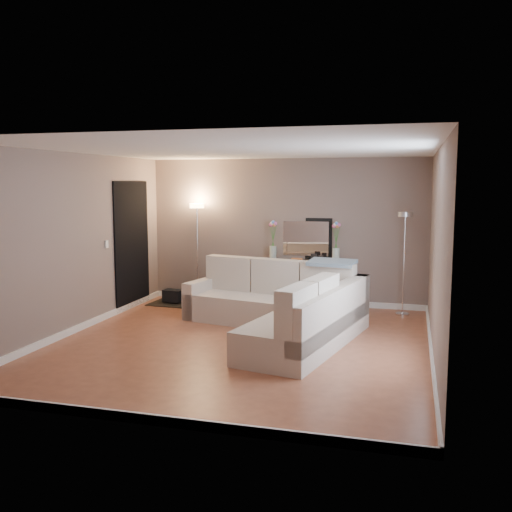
% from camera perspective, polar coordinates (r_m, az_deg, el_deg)
% --- Properties ---
extents(floor, '(5.00, 5.50, 0.01)m').
position_cam_1_polar(floor, '(7.84, -1.57, -8.76)').
color(floor, '#9A5438').
rests_on(floor, ground).
extents(ceiling, '(5.00, 5.50, 0.01)m').
position_cam_1_polar(ceiling, '(7.55, -1.64, 10.65)').
color(ceiling, white).
rests_on(ceiling, ground).
extents(wall_back, '(5.00, 0.02, 2.60)m').
position_cam_1_polar(wall_back, '(10.24, 2.91, 2.45)').
color(wall_back, '#7E6A61').
rests_on(wall_back, ground).
extents(wall_front, '(5.00, 0.02, 2.60)m').
position_cam_1_polar(wall_front, '(5.04, -10.81, -2.68)').
color(wall_front, '#7E6A61').
rests_on(wall_front, ground).
extents(wall_left, '(0.02, 5.50, 2.60)m').
position_cam_1_polar(wall_left, '(8.65, -17.72, 1.22)').
color(wall_left, '#7E6A61').
rests_on(wall_left, ground).
extents(wall_right, '(0.02, 5.50, 2.60)m').
position_cam_1_polar(wall_right, '(7.26, 17.70, 0.13)').
color(wall_right, '#7E6A61').
rests_on(wall_right, ground).
extents(baseboard_back, '(5.00, 0.03, 0.10)m').
position_cam_1_polar(baseboard_back, '(10.40, 2.83, -4.44)').
color(baseboard_back, white).
rests_on(baseboard_back, ground).
extents(baseboard_front, '(5.00, 0.03, 0.10)m').
position_cam_1_polar(baseboard_front, '(5.41, -10.36, -15.79)').
color(baseboard_front, white).
rests_on(baseboard_front, ground).
extents(baseboard_left, '(0.03, 5.50, 0.10)m').
position_cam_1_polar(baseboard_left, '(8.85, -17.27, -6.85)').
color(baseboard_left, white).
rests_on(baseboard_left, ground).
extents(baseboard_right, '(0.03, 5.50, 0.10)m').
position_cam_1_polar(baseboard_right, '(7.51, 17.13, -9.36)').
color(baseboard_right, white).
rests_on(baseboard_right, ground).
extents(doorway, '(0.02, 1.20, 2.20)m').
position_cam_1_polar(doorway, '(10.12, -12.29, 1.09)').
color(doorway, black).
rests_on(doorway, ground).
extents(switch_plate, '(0.02, 0.08, 0.12)m').
position_cam_1_polar(switch_plate, '(9.37, -14.71, 1.15)').
color(switch_plate, white).
rests_on(switch_plate, ground).
extents(sectional_sofa, '(2.90, 3.15, 0.97)m').
position_cam_1_polar(sectional_sofa, '(8.32, 2.80, -5.24)').
color(sectional_sofa, '#C3B09E').
rests_on(sectional_sofa, floor).
extents(throw_blanket, '(0.75, 0.51, 0.09)m').
position_cam_1_polar(throw_blanket, '(8.66, 7.61, -0.65)').
color(throw_blanket, slate).
rests_on(throw_blanket, sectional_sofa).
extents(console_table, '(1.33, 0.37, 0.82)m').
position_cam_1_polar(console_table, '(10.13, 4.34, -2.41)').
color(console_table, black).
rests_on(console_table, floor).
extents(leaning_mirror, '(0.94, 0.05, 0.74)m').
position_cam_1_polar(leaning_mirror, '(10.18, 5.02, 1.76)').
color(leaning_mirror, black).
rests_on(leaning_mirror, console_table).
extents(table_decor, '(0.56, 0.12, 0.13)m').
position_cam_1_polar(table_decor, '(10.02, 4.75, -0.30)').
color(table_decor, orange).
rests_on(table_decor, console_table).
extents(flower_vase_left, '(0.15, 0.12, 0.70)m').
position_cam_1_polar(flower_vase_left, '(10.15, 1.71, 1.31)').
color(flower_vase_left, silver).
rests_on(flower_vase_left, console_table).
extents(flower_vase_right, '(0.15, 0.12, 0.70)m').
position_cam_1_polar(flower_vase_right, '(9.94, 8.01, 1.12)').
color(flower_vase_right, silver).
rests_on(flower_vase_right, console_table).
extents(floor_lamp_lit, '(0.27, 0.27, 1.79)m').
position_cam_1_polar(floor_lamp_lit, '(10.54, -5.90, 2.38)').
color(floor_lamp_lit, silver).
rests_on(floor_lamp_lit, floor).
extents(floor_lamp_unlit, '(0.28, 0.28, 1.70)m').
position_cam_1_polar(floor_lamp_unlit, '(9.58, 14.64, 1.30)').
color(floor_lamp_unlit, silver).
rests_on(floor_lamp_unlit, floor).
extents(charcoal_rug, '(1.22, 0.95, 0.02)m').
position_cam_1_polar(charcoal_rug, '(10.46, -7.08, -4.66)').
color(charcoal_rug, black).
rests_on(charcoal_rug, floor).
extents(black_bag, '(0.35, 0.25, 0.21)m').
position_cam_1_polar(black_bag, '(10.44, -8.29, -3.93)').
color(black_bag, black).
rests_on(black_bag, charcoal_rug).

